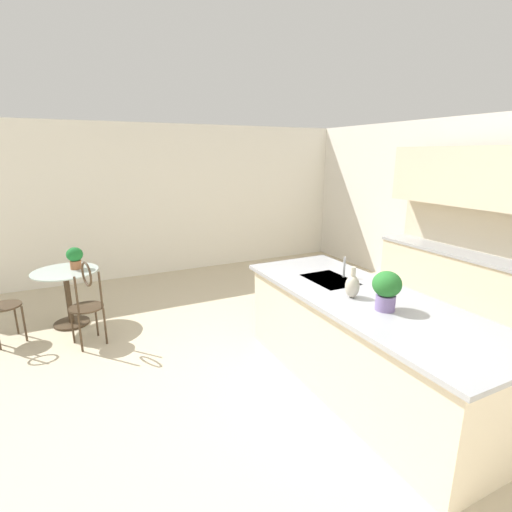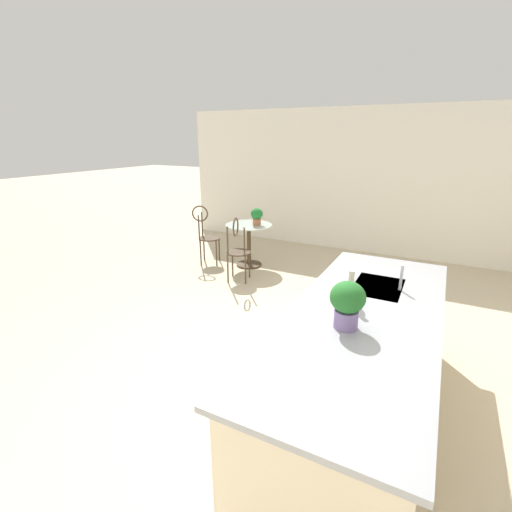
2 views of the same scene
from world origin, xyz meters
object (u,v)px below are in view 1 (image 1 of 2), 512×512
(bistro_table, at_px, (68,292))
(potted_plant_on_table, at_px, (75,257))
(vase_on_counter, at_px, (352,286))
(potted_plant_counter_near, at_px, (387,288))
(chair_near_window, at_px, (87,300))

(bistro_table, xyz_separation_m, potted_plant_on_table, (-0.03, 0.14, 0.46))
(vase_on_counter, bearing_deg, potted_plant_counter_near, 9.64)
(chair_near_window, relative_size, vase_on_counter, 3.62)
(bistro_table, height_order, vase_on_counter, vase_on_counter)
(potted_plant_on_table, relative_size, vase_on_counter, 0.99)
(potted_plant_on_table, height_order, vase_on_counter, vase_on_counter)
(bistro_table, xyz_separation_m, vase_on_counter, (2.70, 2.36, 0.58))
(chair_near_window, height_order, vase_on_counter, vase_on_counter)
(chair_near_window, bearing_deg, potted_plant_counter_near, 43.73)
(bistro_table, distance_m, potted_plant_on_table, 0.48)
(potted_plant_on_table, distance_m, vase_on_counter, 3.53)
(chair_near_window, bearing_deg, bistro_table, -164.44)
(potted_plant_counter_near, bearing_deg, vase_on_counter, -170.36)
(chair_near_window, relative_size, potted_plant_counter_near, 3.11)
(potted_plant_on_table, xyz_separation_m, potted_plant_counter_near, (3.09, 2.29, 0.21))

